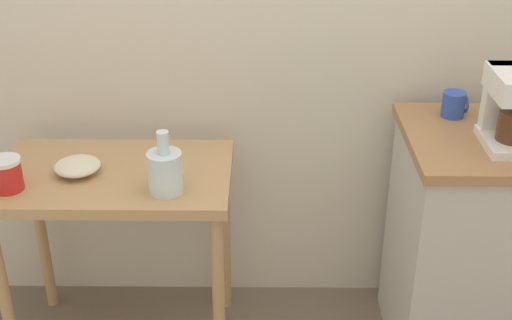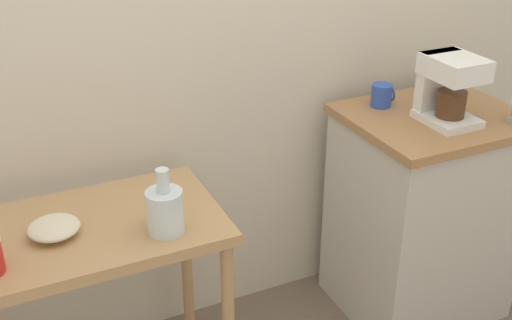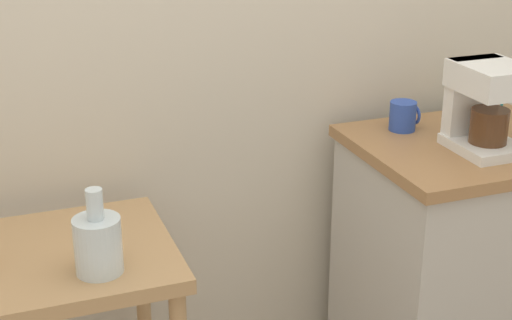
{
  "view_description": "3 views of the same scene",
  "coord_description": "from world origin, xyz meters",
  "px_view_note": "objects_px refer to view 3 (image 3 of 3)",
  "views": [
    {
      "loc": [
        -0.16,
        -2.13,
        1.93
      ],
      "look_at": [
        -0.18,
        -0.08,
        0.87
      ],
      "focal_mm": 48.35,
      "sensor_mm": 36.0,
      "label": 1
    },
    {
      "loc": [
        -0.93,
        -1.76,
        1.87
      ],
      "look_at": [
        -0.14,
        -0.07,
        0.93
      ],
      "focal_mm": 43.82,
      "sensor_mm": 36.0,
      "label": 2
    },
    {
      "loc": [
        -0.7,
        -1.82,
        1.73
      ],
      "look_at": [
        -0.02,
        0.0,
        0.96
      ],
      "focal_mm": 54.15,
      "sensor_mm": 36.0,
      "label": 3
    }
  ],
  "objects_px": {
    "coffee_maker": "(485,102)",
    "mug_dark_teal": "(489,101)",
    "glass_carafe_vase": "(98,243)",
    "mug_blue": "(403,116)"
  },
  "relations": [
    {
      "from": "coffee_maker",
      "to": "mug_dark_teal",
      "type": "height_order",
      "value": "coffee_maker"
    },
    {
      "from": "mug_dark_teal",
      "to": "coffee_maker",
      "type": "bearing_deg",
      "value": -129.75
    },
    {
      "from": "glass_carafe_vase",
      "to": "mug_blue",
      "type": "distance_m",
      "value": 1.06
    },
    {
      "from": "glass_carafe_vase",
      "to": "coffee_maker",
      "type": "distance_m",
      "value": 1.16
    },
    {
      "from": "glass_carafe_vase",
      "to": "mug_blue",
      "type": "relative_size",
      "value": 2.39
    },
    {
      "from": "coffee_maker",
      "to": "mug_dark_teal",
      "type": "distance_m",
      "value": 0.35
    },
    {
      "from": "glass_carafe_vase",
      "to": "mug_dark_teal",
      "type": "bearing_deg",
      "value": 13.52
    },
    {
      "from": "glass_carafe_vase",
      "to": "mug_dark_teal",
      "type": "relative_size",
      "value": 2.27
    },
    {
      "from": "mug_blue",
      "to": "mug_dark_teal",
      "type": "xyz_separation_m",
      "value": [
        0.34,
        0.03,
        0.0
      ]
    },
    {
      "from": "glass_carafe_vase",
      "to": "mug_dark_teal",
      "type": "distance_m",
      "value": 1.4
    }
  ]
}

